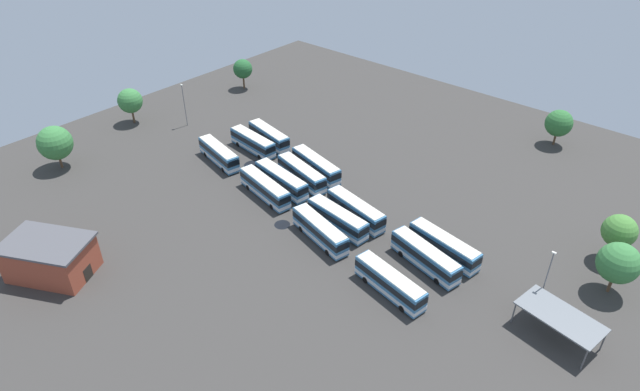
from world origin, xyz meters
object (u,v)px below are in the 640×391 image
Objects in this scene: bus_row2_slot1 at (338,219)px; bus_row1_slot0 at (265,188)px; bus_row0_slot0 at (219,154)px; bus_row0_slot2 at (253,142)px; bus_row3_slot0 at (390,283)px; bus_row0_slot3 at (269,136)px; bus_row2_slot2 at (356,210)px; tree_north_edge at (619,231)px; tree_west_edge at (559,123)px; tree_northeast at (55,143)px; maintenance_shelter at (561,317)px; bus_row1_slot2 at (302,174)px; depot_building at (50,257)px; tree_south_edge at (619,263)px; bus_row1_slot1 at (281,180)px; bus_row3_slot3 at (444,246)px; bus_row2_slot0 at (320,231)px; bus_row3_slot2 at (425,257)px; lamp_post_far_corner at (546,278)px; tree_east_edge at (130,101)px; lamp_post_near_entrance at (184,104)px; tree_northwest at (243,69)px.

bus_row1_slot0 is at bearing -175.29° from bus_row2_slot1.
bus_row0_slot0 and bus_row0_slot2 have the same top height.
bus_row0_slot3 is at bearing 155.81° from bus_row3_slot0.
bus_row2_slot2 is 39.54m from tree_north_edge.
bus_row0_slot0 is 1.59× the size of tree_west_edge.
bus_row2_slot2 is 58.47m from tree_northeast.
tree_west_edge is (-20.08, 50.80, 1.40)m from maintenance_shelter.
bus_row1_slot2 is 43.48m from depot_building.
bus_row3_slot0 is 35.16m from tree_north_edge.
bus_row1_slot2 is at bearing 169.75° from bus_row2_slot2.
tree_south_edge is (38.26, 13.77, 3.33)m from bus_row2_slot1.
tree_north_edge reaches higher than bus_row2_slot2.
bus_row1_slot1 is 31.85m from bus_row3_slot3.
bus_row2_slot1 is 1.38× the size of tree_northeast.
bus_row3_slot3 is at bearing 29.42° from bus_row2_slot0.
bus_row1_slot0 is at bearing -175.46° from bus_row3_slot2.
tree_north_edge is at bearing 23.39° from bus_row1_slot0.
tree_east_edge is at bearing -177.38° from lamp_post_far_corner.
tree_east_edge is (-94.53, -0.39, 1.79)m from maintenance_shelter.
tree_north_edge is at bearing 34.90° from bus_row2_slot0.
lamp_post_far_corner is (47.09, 2.06, 3.28)m from bus_row1_slot1.
tree_north_edge reaches higher than bus_row0_slot3.
bus_row2_slot1 is at bearing -2.49° from bus_row0_slot0.
maintenance_shelter reaches higher than bus_row0_slot0.
depot_building is 49.70m from tree_east_edge.
tree_west_edge is at bearing 89.41° from bus_row3_slot0.
lamp_post_near_entrance reaches higher than bus_row3_slot0.
bus_row1_slot0 is 7.94m from bus_row1_slot2.
tree_west_edge is (64.43, 44.30, -0.36)m from lamp_post_near_entrance.
bus_row0_slot2 and bus_row3_slot3 have the same top height.
maintenance_shelter reaches higher than bus_row3_slot3.
bus_row1_slot0 is at bearing -2.17° from tree_east_edge.
lamp_post_near_entrance is (-17.80, 5.90, 3.31)m from bus_row0_slot0.
bus_row3_slot0 is at bearing 10.92° from tree_northeast.
bus_row1_slot0 and bus_row3_slot3 have the same top height.
bus_row3_slot2 is 76.01m from tree_northwest.
bus_row0_slot2 is at bearing -169.46° from tree_north_edge.
tree_northwest is (-25.27, 20.67, 3.20)m from bus_row0_slot2.
tree_east_edge is at bearing -176.32° from bus_row3_slot3.
bus_row3_slot0 is 58.44m from tree_west_edge.
tree_south_edge is at bearing 55.73° from lamp_post_far_corner.
tree_west_edge is (0.61, 58.36, 2.95)m from bus_row3_slot0.
depot_building is 83.15m from tree_north_edge.
tree_west_edge reaches higher than bus_row1_slot1.
tree_west_edge is (70.32, 21.99, -0.25)m from tree_northwest.
lamp_post_near_entrance reaches higher than bus_row0_slot0.
bus_row0_slot0 is 17.87m from bus_row1_slot2.
bus_row3_slot3 is (15.87, 1.36, 0.00)m from bus_row2_slot2.
maintenance_shelter is at bearing -101.09° from tree_south_edge.
bus_row2_slot1 is at bearing 4.71° from bus_row1_slot0.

